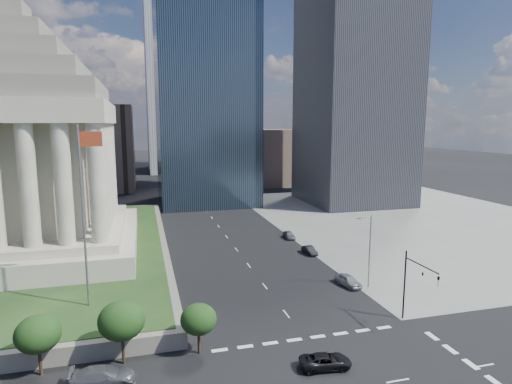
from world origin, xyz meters
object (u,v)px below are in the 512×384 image
object	(u,v)px
war_memorial	(14,128)
parked_sedan_mid	(310,250)
traffic_signal_ne	(415,280)
suv_grey	(103,376)
parked_sedan_far	(289,235)
parked_sedan_near	(348,280)
flagpole	(84,207)
pickup_truck	(326,361)
street_lamp_north	(369,247)

from	to	relation	value
war_memorial	parked_sedan_mid	size ratio (longest dim) A/B	9.82
war_memorial	traffic_signal_ne	bearing A→B (deg)	-36.42
suv_grey	traffic_signal_ne	bearing A→B (deg)	-81.52
war_memorial	parked_sedan_far	world-z (taller)	war_memorial
parked_sedan_near	parked_sedan_mid	world-z (taller)	parked_sedan_near
traffic_signal_ne	parked_sedan_mid	world-z (taller)	traffic_signal_ne
parked_sedan_near	parked_sedan_far	bearing A→B (deg)	79.12
flagpole	parked_sedan_near	xyz separation A→B (m)	(32.92, 2.16, -12.35)
parked_sedan_near	parked_sedan_mid	xyz separation A→B (m)	(0.41, 14.98, -0.11)
flagpole	parked_sedan_mid	bearing A→B (deg)	27.21
pickup_truck	war_memorial	bearing A→B (deg)	47.34
street_lamp_north	parked_sedan_far	distance (m)	27.14
street_lamp_north	parked_sedan_near	world-z (taller)	street_lamp_north
pickup_truck	parked_sedan_far	bearing A→B (deg)	-8.37
war_memorial	parked_sedan_near	distance (m)	54.19
street_lamp_north	pickup_truck	distance (m)	21.96
pickup_truck	parked_sedan_near	bearing A→B (deg)	-25.77
flagpole	traffic_signal_ne	size ratio (longest dim) A/B	2.50
pickup_truck	street_lamp_north	bearing A→B (deg)	-32.50
war_memorial	parked_sedan_far	bearing A→B (deg)	4.55
war_memorial	parked_sedan_near	bearing A→B (deg)	-25.84
parked_sedan_mid	pickup_truck	bearing A→B (deg)	-112.69
street_lamp_north	parked_sedan_far	size ratio (longest dim) A/B	2.40
traffic_signal_ne	suv_grey	bearing A→B (deg)	-175.19
parked_sedan_near	war_memorial	bearing A→B (deg)	144.19
parked_sedan_mid	parked_sedan_far	bearing A→B (deg)	87.06
suv_grey	parked_sedan_far	size ratio (longest dim) A/B	1.33
street_lamp_north	parked_sedan_mid	xyz separation A→B (m)	(-1.83, 16.14, -5.01)
war_memorial	flagpole	bearing A→B (deg)	-63.11
street_lamp_north	suv_grey	bearing A→B (deg)	-156.94
flagpole	parked_sedan_mid	size ratio (longest dim) A/B	5.04
suv_grey	parked_sedan_near	xyz separation A→B (m)	(30.65, 15.16, -0.04)
pickup_truck	suv_grey	distance (m)	19.50
street_lamp_north	flagpole	bearing A→B (deg)	-178.37
war_memorial	parked_sedan_mid	world-z (taller)	war_memorial
suv_grey	parked_sedan_near	size ratio (longest dim) A/B	1.23
parked_sedan_near	flagpole	bearing A→B (deg)	173.78
parked_sedan_far	war_memorial	bearing A→B (deg)	-173.26
parked_sedan_far	street_lamp_north	bearing A→B (deg)	-83.88
war_memorial	flagpole	world-z (taller)	war_memorial
street_lamp_north	pickup_truck	size ratio (longest dim) A/B	2.10
traffic_signal_ne	war_memorial	bearing A→B (deg)	143.58
traffic_signal_ne	parked_sedan_near	size ratio (longest dim) A/B	1.78
parked_sedan_near	street_lamp_north	bearing A→B (deg)	-37.40
parked_sedan_far	suv_grey	bearing A→B (deg)	-125.21
war_memorial	suv_grey	size ratio (longest dim) A/B	7.06
street_lamp_north	pickup_truck	xyz separation A→B (m)	(-13.56, -16.54, -5.00)
war_memorial	suv_grey	xyz separation A→B (m)	(14.44, -37.00, -20.60)
flagpole	parked_sedan_near	bearing A→B (deg)	3.75
traffic_signal_ne	pickup_truck	bearing A→B (deg)	-157.64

